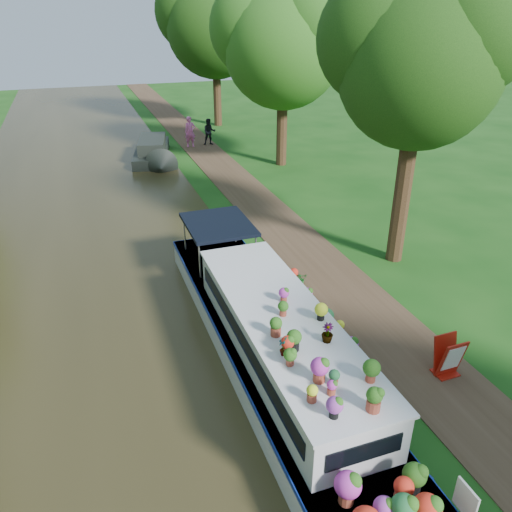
# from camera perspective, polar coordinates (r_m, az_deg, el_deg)

# --- Properties ---
(ground) EXTENTS (100.00, 100.00, 0.00)m
(ground) POSITION_cam_1_polar(r_m,az_deg,el_deg) (13.86, 9.12, -7.99)
(ground) COLOR #154310
(ground) RESTS_ON ground
(canal_water) EXTENTS (10.00, 100.00, 0.02)m
(canal_water) POSITION_cam_1_polar(r_m,az_deg,el_deg) (12.57, -16.49, -12.95)
(canal_water) COLOR #2E2914
(canal_water) RESTS_ON ground
(towpath) EXTENTS (2.20, 100.00, 0.03)m
(towpath) POSITION_cam_1_polar(r_m,az_deg,el_deg) (14.40, 13.37, -6.91)
(towpath) COLOR #44311F
(towpath) RESTS_ON ground
(plant_boat) EXTENTS (2.29, 13.52, 2.27)m
(plant_boat) POSITION_cam_1_polar(r_m,az_deg,el_deg) (11.38, 3.01, -10.98)
(plant_boat) COLOR silver
(plant_boat) RESTS_ON canal_water
(tree_near_overhang) EXTENTS (5.52, 5.28, 8.99)m
(tree_near_overhang) POSITION_cam_1_polar(r_m,az_deg,el_deg) (16.16, 18.23, 21.17)
(tree_near_overhang) COLOR #332011
(tree_near_overhang) RESTS_ON ground
(tree_near_mid) EXTENTS (6.90, 6.60, 9.40)m
(tree_near_mid) POSITION_cam_1_polar(r_m,az_deg,el_deg) (27.04, 3.10, 23.69)
(tree_near_mid) COLOR #332011
(tree_near_mid) RESTS_ON ground
(tree_near_far) EXTENTS (7.59, 7.26, 10.30)m
(tree_near_far) POSITION_cam_1_polar(r_m,az_deg,el_deg) (37.29, -4.81, 25.37)
(tree_near_far) COLOR #332011
(tree_near_far) RESTS_ON ground
(second_boat) EXTENTS (2.91, 6.50, 1.20)m
(second_boat) POSITION_cam_1_polar(r_m,az_deg,el_deg) (29.40, -11.73, 11.67)
(second_boat) COLOR black
(second_boat) RESTS_ON canal_water
(sandwich_board) EXTENTS (0.62, 0.50, 0.99)m
(sandwich_board) POSITION_cam_1_polar(r_m,az_deg,el_deg) (12.64, 21.14, -10.86)
(sandwich_board) COLOR #AE190C
(sandwich_board) RESTS_ON towpath
(pedestrian_pink) EXTENTS (0.68, 0.46, 1.83)m
(pedestrian_pink) POSITION_cam_1_polar(r_m,az_deg,el_deg) (31.70, -7.55, 13.90)
(pedestrian_pink) COLOR #C5517D
(pedestrian_pink) RESTS_ON towpath
(pedestrian_dark) EXTENTS (0.85, 0.70, 1.60)m
(pedestrian_dark) POSITION_cam_1_polar(r_m,az_deg,el_deg) (32.09, -5.35, 13.95)
(pedestrian_dark) COLOR black
(pedestrian_dark) RESTS_ON towpath
(verge_plant) EXTENTS (0.37, 0.32, 0.40)m
(verge_plant) POSITION_cam_1_polar(r_m,az_deg,el_deg) (15.61, 5.16, -2.61)
(verge_plant) COLOR #1F6723
(verge_plant) RESTS_ON ground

